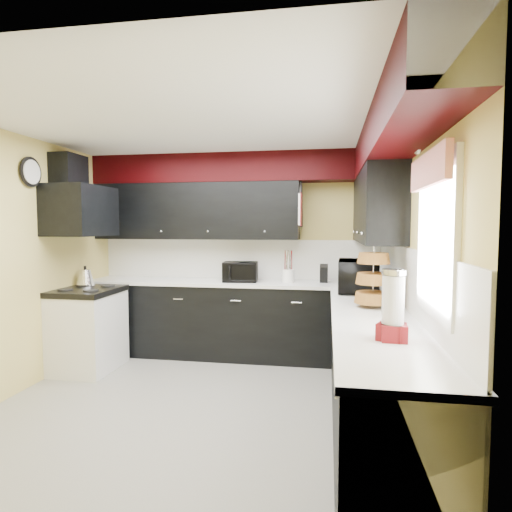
{
  "coord_description": "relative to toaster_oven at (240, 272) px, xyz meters",
  "views": [
    {
      "loc": [
        1.14,
        -3.6,
        1.62
      ],
      "look_at": [
        0.4,
        0.79,
        1.3
      ],
      "focal_mm": 30.0,
      "sensor_mm": 36.0,
      "label": 1
    }
  ],
  "objects": [
    {
      "name": "wall_back",
      "position": [
        -0.1,
        0.34,
        0.19
      ],
      "size": [
        3.6,
        0.06,
        2.5
      ],
      "primitive_type": "cube",
      "color": "#E0C666",
      "rests_on": "ground"
    },
    {
      "name": "valance",
      "position": [
        1.63,
        -2.36,
        0.89
      ],
      "size": [
        0.04,
        0.88,
        0.2
      ],
      "primitive_type": "cube",
      "color": "red",
      "rests_on": "wall_right"
    },
    {
      "name": "clock",
      "position": [
        -1.87,
        -1.21,
        1.09
      ],
      "size": [
        0.03,
        0.3,
        0.3
      ],
      "primitive_type": null,
      "color": "black",
      "rests_on": "wall_left"
    },
    {
      "name": "deco_plate",
      "position": [
        1.67,
        -1.81,
        1.19
      ],
      "size": [
        0.03,
        0.24,
        0.24
      ],
      "primitive_type": null,
      "color": "white",
      "rests_on": "wall_right"
    },
    {
      "name": "cooktop",
      "position": [
        -1.6,
        -0.71,
        -0.17
      ],
      "size": [
        0.62,
        0.77,
        0.06
      ],
      "primitive_type": "cube",
      "color": "black",
      "rests_on": "stove"
    },
    {
      "name": "ceiling",
      "position": [
        -0.1,
        -1.46,
        1.44
      ],
      "size": [
        3.6,
        3.6,
        0.06
      ],
      "primitive_type": "cube",
      "color": "white",
      "rests_on": "wall_back"
    },
    {
      "name": "kettle",
      "position": [
        -1.75,
        -0.49,
        -0.05
      ],
      "size": [
        0.24,
        0.24,
        0.19
      ],
      "primitive_type": null,
      "rotation": [
        0.0,
        0.0,
        -0.21
      ],
      "color": "silver",
      "rests_on": "cooktop"
    },
    {
      "name": "window",
      "position": [
        1.69,
        -2.36,
        0.49
      ],
      "size": [
        0.03,
        0.86,
        0.96
      ],
      "primitive_type": null,
      "color": "white",
      "rests_on": "wall_right"
    },
    {
      "name": "wall_left",
      "position": [
        -1.9,
        -1.46,
        0.19
      ],
      "size": [
        0.06,
        3.6,
        2.5
      ],
      "primitive_type": "cube",
      "color": "#E0C666",
      "rests_on": "ground"
    },
    {
      "name": "baskets",
      "position": [
        1.42,
        -1.41,
        0.12
      ],
      "size": [
        0.27,
        0.27,
        0.5
      ],
      "primitive_type": null,
      "color": "brown",
      "rests_on": "upper_right"
    },
    {
      "name": "dispenser_a",
      "position": [
        1.44,
        -2.48,
        0.08
      ],
      "size": [
        0.15,
        0.15,
        0.39
      ],
      "primitive_type": null,
      "rotation": [
        0.0,
        0.0,
        -0.03
      ],
      "color": "#6D0005",
      "rests_on": "counter_right"
    },
    {
      "name": "pan_mid",
      "position": [
        0.72,
        -0.04,
        0.69
      ],
      "size": [
        0.03,
        0.28,
        0.46
      ],
      "primitive_type": null,
      "color": "black",
      "rests_on": "upper_back"
    },
    {
      "name": "pan_top",
      "position": [
        0.72,
        0.09,
        0.94
      ],
      "size": [
        0.03,
        0.22,
        0.4
      ],
      "primitive_type": null,
      "color": "black",
      "rests_on": "upper_back"
    },
    {
      "name": "upper_right",
      "position": [
        1.53,
        -0.56,
        0.74
      ],
      "size": [
        0.35,
        1.8,
        0.7
      ],
      "primitive_type": "cube",
      "color": "black",
      "rests_on": "wall_right"
    },
    {
      "name": "counter_back",
      "position": [
        -0.1,
        0.04,
        -0.14
      ],
      "size": [
        3.62,
        0.64,
        0.04
      ],
      "primitive_type": "cube",
      "color": "white",
      "rests_on": "cab_back"
    },
    {
      "name": "soffit_back",
      "position": [
        -0.1,
        0.16,
        1.27
      ],
      "size": [
        3.6,
        0.36,
        0.35
      ],
      "primitive_type": "cube",
      "color": "black",
      "rests_on": "wall_back"
    },
    {
      "name": "counter_right",
      "position": [
        1.4,
        -1.76,
        -0.14
      ],
      "size": [
        0.64,
        3.02,
        0.04
      ],
      "primitive_type": "cube",
      "color": "white",
      "rests_on": "cab_right"
    },
    {
      "name": "upper_back",
      "position": [
        -0.6,
        0.16,
        0.74
      ],
      "size": [
        2.6,
        0.35,
        0.7
      ],
      "primitive_type": "cube",
      "color": "black",
      "rests_on": "wall_back"
    },
    {
      "name": "cab_right",
      "position": [
        1.4,
        -1.76,
        -0.61
      ],
      "size": [
        0.6,
        3.0,
        0.9
      ],
      "primitive_type": "cube",
      "color": "black",
      "rests_on": "ground"
    },
    {
      "name": "dispenser_b",
      "position": [
        1.42,
        -2.46,
        0.08
      ],
      "size": [
        0.19,
        0.19,
        0.4
      ],
      "primitive_type": null,
      "rotation": [
        0.0,
        0.0,
        -0.41
      ],
      "color": "maroon",
      "rests_on": "counter_right"
    },
    {
      "name": "wall_right",
      "position": [
        1.7,
        -1.46,
        0.19
      ],
      "size": [
        0.06,
        3.6,
        2.5
      ],
      "primitive_type": "cube",
      "color": "#E0C666",
      "rests_on": "ground"
    },
    {
      "name": "utensil_crock",
      "position": [
        0.58,
        0.04,
        -0.04
      ],
      "size": [
        0.19,
        0.19,
        0.15
      ],
      "primitive_type": "cylinder",
      "rotation": [
        0.0,
        0.0,
        -0.38
      ],
      "color": "white",
      "rests_on": "counter_back"
    },
    {
      "name": "toaster_oven",
      "position": [
        0.0,
        0.0,
        0.0
      ],
      "size": [
        0.44,
        0.37,
        0.24
      ],
      "primitive_type": "imported",
      "rotation": [
        0.0,
        0.0,
        0.08
      ],
      "color": "black",
      "rests_on": "counter_back"
    },
    {
      "name": "microwave",
      "position": [
        1.36,
        -0.59,
        0.04
      ],
      "size": [
        0.43,
        0.61,
        0.33
      ],
      "primitive_type": "imported",
      "rotation": [
        0.0,
        0.0,
        1.52
      ],
      "color": "black",
      "rests_on": "counter_right"
    },
    {
      "name": "hood",
      "position": [
        -1.65,
        -0.71,
        0.72
      ],
      "size": [
        0.5,
        0.78,
        0.55
      ],
      "primitive_type": "cube",
      "color": "black",
      "rests_on": "wall_left"
    },
    {
      "name": "hood_duct",
      "position": [
        -1.78,
        -0.71,
        1.14
      ],
      "size": [
        0.24,
        0.4,
        0.4
      ],
      "primitive_type": "cube",
      "color": "black",
      "rests_on": "wall_left"
    },
    {
      "name": "splash_right",
      "position": [
        1.69,
        -1.46,
        0.13
      ],
      "size": [
        0.02,
        3.6,
        0.5
      ],
      "primitive_type": "cube",
      "color": "white",
      "rests_on": "counter_right"
    },
    {
      "name": "splash_back",
      "position": [
        -0.1,
        0.33,
        0.13
      ],
      "size": [
        3.6,
        0.02,
        0.5
      ],
      "primitive_type": "cube",
      "color": "white",
      "rests_on": "counter_back"
    },
    {
      "name": "knife_block",
      "position": [
        1.0,
        0.09,
        -0.01
      ],
      "size": [
        0.1,
        0.13,
        0.21
      ],
      "primitive_type": "cube",
      "rotation": [
        0.0,
        0.0,
        0.01
      ],
      "color": "black",
      "rests_on": "counter_back"
    },
    {
      "name": "stove",
      "position": [
        -1.6,
        -0.71,
        -0.63
      ],
      "size": [
        0.6,
        0.75,
        0.86
      ],
      "primitive_type": "cube",
      "color": "white",
      "rests_on": "ground"
    },
    {
      "name": "ground",
      "position": [
        -0.1,
        -1.46,
        -1.06
      ],
      "size": [
        3.6,
        3.6,
        0.0
      ],
      "primitive_type": "plane",
      "color": "gray",
      "rests_on": "ground"
    },
    {
      "name": "cab_back",
      "position": [
        -0.1,
        0.04,
        -0.61
      ],
      "size": [
        3.6,
        0.6,
        0.9
      ],
      "primitive_type": "cube",
      "color": "black",
      "rests_on": "ground"
    },
    {
      "name": "pan_low",
      "position": [
        0.72,
        0.22,
        0.66
      ],
      "size": [
        0.03,
        0.24,
        0.42
      ],
      "primitive_type": null,
      "color": "black",
      "rests_on": "upper_back"
    },
    {
      "name": "cut_board",
      "position": [
        0.73,
        -0.16,
        0.74
      ],
      "size": [
        0.03,
        0.26,
        0.35
      ],
      "primitive_type": "cube",
      "color": "white",
      "rests_on": "upper_back"
    },
    {
      "name": "soffit_right",
      "position": [
        1.52,
        -1.64,
        1.27
      ],
      "size": [
        0.36,
        3.24,
        0.35
      ],
      "primitive_type": "cube",
      "color": "black",
      "rests_on": "wall_right"
    }
  ]
}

